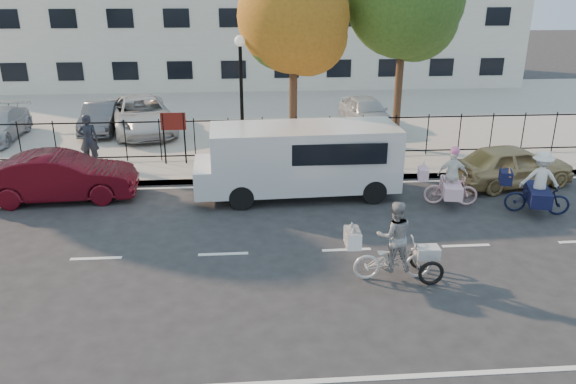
{
  "coord_description": "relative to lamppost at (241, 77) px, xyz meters",
  "views": [
    {
      "loc": [
        0.64,
        -12.16,
        6.21
      ],
      "look_at": [
        1.66,
        1.2,
        1.1
      ],
      "focal_mm": 35.0,
      "sensor_mm": 36.0,
      "label": 1
    }
  ],
  "objects": [
    {
      "name": "building",
      "position": [
        -0.5,
        18.2,
        -0.11
      ],
      "size": [
        34.0,
        10.0,
        6.0
      ],
      "primitive_type": "cube",
      "color": "silver",
      "rests_on": "ground"
    },
    {
      "name": "ground",
      "position": [
        -0.5,
        -6.8,
        -3.11
      ],
      "size": [
        120.0,
        120.0,
        0.0
      ],
      "primitive_type": "plane",
      "color": "#333334"
    },
    {
      "name": "gold_sedan",
      "position": [
        8.51,
        -2.63,
        -2.44
      ],
      "size": [
        4.18,
        2.35,
        1.34
      ],
      "primitive_type": "imported",
      "rotation": [
        0.0,
        0.0,
        1.77
      ],
      "color": "tan",
      "rests_on": "ground"
    },
    {
      "name": "sidewalk",
      "position": [
        -0.5,
        -0.7,
        -3.04
      ],
      "size": [
        60.0,
        2.2,
        0.15
      ],
      "primitive_type": "cube",
      "color": "#A8A399",
      "rests_on": "ground"
    },
    {
      "name": "bull_bike",
      "position": [
        8.2,
        -4.89,
        -2.39
      ],
      "size": [
        2.01,
        1.42,
        1.81
      ],
      "rotation": [
        0.0,
        0.0,
        1.27
      ],
      "color": "black",
      "rests_on": "ground"
    },
    {
      "name": "tree_mid",
      "position": [
        1.94,
        0.56,
        1.73
      ],
      "size": [
        3.77,
        3.77,
        6.92
      ],
      "color": "#442D1D",
      "rests_on": "ground"
    },
    {
      "name": "zebra_trike",
      "position": [
        3.26,
        -8.23,
        -2.41
      ],
      "size": [
        2.11,
        0.79,
        1.82
      ],
      "rotation": [
        0.0,
        0.0,
        1.56
      ],
      "color": "silver",
      "rests_on": "ground"
    },
    {
      "name": "lot_car_d",
      "position": [
        5.3,
        4.58,
        -2.29
      ],
      "size": [
        2.08,
        4.11,
        1.34
      ],
      "primitive_type": "imported",
      "rotation": [
        0.0,
        0.0,
        0.13
      ],
      "color": "#B7BBBF",
      "rests_on": "parking_lot"
    },
    {
      "name": "street_sign",
      "position": [
        -2.35,
        0.0,
        -1.7
      ],
      "size": [
        0.85,
        0.06,
        1.8
      ],
      "color": "black",
      "rests_on": "sidewalk"
    },
    {
      "name": "red_sedan",
      "position": [
        -5.39,
        -2.82,
        -2.4
      ],
      "size": [
        4.43,
        1.79,
        1.43
      ],
      "primitive_type": "imported",
      "rotation": [
        0.0,
        0.0,
        1.64
      ],
      "color": "#520913",
      "rests_on": "ground"
    },
    {
      "name": "curb",
      "position": [
        -0.5,
        -1.75,
        -3.04
      ],
      "size": [
        60.0,
        0.1,
        0.15
      ],
      "primitive_type": "cube",
      "color": "#A8A399",
      "rests_on": "ground"
    },
    {
      "name": "lot_car_c",
      "position": [
        -5.96,
        4.65,
        -2.36
      ],
      "size": [
        1.45,
        3.71,
        1.2
      ],
      "primitive_type": "imported",
      "rotation": [
        0.0,
        0.0,
        0.05
      ],
      "color": "#52545B",
      "rests_on": "parking_lot"
    },
    {
      "name": "pedestrian",
      "position": [
        -5.25,
        0.0,
        -2.06
      ],
      "size": [
        0.69,
        0.48,
        1.81
      ],
      "primitive_type": "imported",
      "rotation": [
        0.0,
        0.0,
        3.21
      ],
      "color": "black",
      "rests_on": "sidewalk"
    },
    {
      "name": "unicorn_bike",
      "position": [
        5.99,
        -4.1,
        -2.46
      ],
      "size": [
        1.79,
        1.28,
        1.77
      ],
      "rotation": [
        0.0,
        0.0,
        1.36
      ],
      "color": "beige",
      "rests_on": "ground"
    },
    {
      "name": "parking_lot",
      "position": [
        -0.5,
        8.2,
        -3.04
      ],
      "size": [
        60.0,
        15.6,
        0.15
      ],
      "primitive_type": "cube",
      "color": "#A8A399",
      "rests_on": "ground"
    },
    {
      "name": "white_van",
      "position": [
        1.73,
        -3.0,
        -1.93
      ],
      "size": [
        6.11,
        2.27,
        2.15
      ],
      "rotation": [
        0.0,
        0.0,
        0.04
      ],
      "color": "white",
      "rests_on": "ground"
    },
    {
      "name": "iron_fence",
      "position": [
        -0.5,
        0.4,
        -2.21
      ],
      "size": [
        58.0,
        0.06,
        1.5
      ],
      "primitive_type": null,
      "color": "black",
      "rests_on": "sidewalk"
    },
    {
      "name": "road_markings",
      "position": [
        -0.5,
        -6.8,
        -3.11
      ],
      "size": [
        60.0,
        9.52,
        0.01
      ],
      "primitive_type": null,
      "color": "silver",
      "rests_on": "ground"
    },
    {
      "name": "lamppost",
      "position": [
        0.0,
        0.0,
        0.0
      ],
      "size": [
        0.36,
        0.36,
        4.33
      ],
      "color": "black",
      "rests_on": "sidewalk"
    },
    {
      "name": "lot_car_b",
      "position": [
        -4.23,
        4.51,
        -2.24
      ],
      "size": [
        3.84,
        5.71,
        1.45
      ],
      "primitive_type": "imported",
      "rotation": [
        0.0,
        0.0,
        0.3
      ],
      "color": "silver",
      "rests_on": "parking_lot"
    },
    {
      "name": "tree_east",
      "position": [
        5.92,
        1.46,
        2.25
      ],
      "size": [
        4.18,
        4.18,
        7.66
      ],
      "color": "#442D1D",
      "rests_on": "ground"
    }
  ]
}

